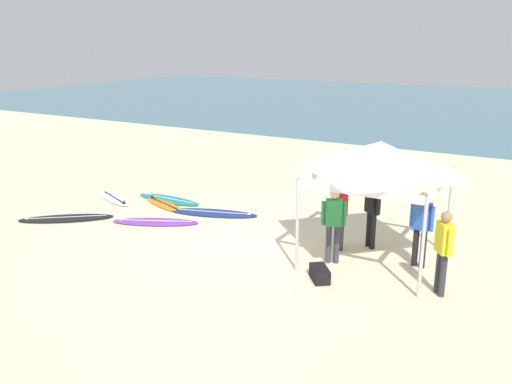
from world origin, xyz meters
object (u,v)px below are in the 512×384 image
(person_blue, at_px, (421,224))
(surfboard_black, at_px, (66,218))
(surfboard_purple, at_px, (155,222))
(surfboard_white, at_px, (115,199))
(surfboard_navy, at_px, (214,213))
(surfboard_orange, at_px, (164,204))
(person_green, at_px, (333,221))
(gear_bag_near_tent, at_px, (320,274))
(person_red, at_px, (341,209))
(surfboard_teal, at_px, (169,199))
(person_black, at_px, (372,208))
(person_yellow, at_px, (443,247))
(canopy_tent, at_px, (380,158))

(person_blue, bearing_deg, surfboard_black, -170.21)
(surfboard_purple, xyz_separation_m, person_blue, (6.96, 0.61, 0.95))
(surfboard_purple, bearing_deg, surfboard_white, 156.78)
(surfboard_black, relative_size, surfboard_navy, 0.92)
(surfboard_orange, xyz_separation_m, surfboard_white, (-1.75, -0.29, -0.00))
(surfboard_navy, distance_m, person_green, 4.64)
(surfboard_navy, xyz_separation_m, person_green, (4.26, -1.57, 0.95))
(surfboard_white, bearing_deg, person_green, -8.90)
(person_green, distance_m, gear_bag_near_tent, 1.30)
(person_red, xyz_separation_m, person_green, (0.16, -0.86, 0.00))
(surfboard_black, relative_size, surfboard_teal, 1.03)
(surfboard_teal, bearing_deg, person_black, -5.74)
(surfboard_black, xyz_separation_m, person_red, (7.42, 1.74, 0.95))
(surfboard_orange, bearing_deg, person_green, -14.05)
(person_yellow, xyz_separation_m, person_green, (-2.42, 0.41, 0.00))
(person_black, bearing_deg, gear_bag_near_tent, -98.28)
(canopy_tent, bearing_deg, person_black, 113.76)
(canopy_tent, distance_m, surfboard_black, 8.81)
(surfboard_white, distance_m, surfboard_teal, 1.71)
(surfboard_orange, height_order, surfboard_teal, same)
(surfboard_navy, height_order, person_blue, person_blue)
(surfboard_purple, relative_size, surfboard_black, 0.99)
(person_yellow, xyz_separation_m, person_black, (-1.97, 1.73, 0.00))
(surfboard_purple, relative_size, person_blue, 1.42)
(surfboard_purple, relative_size, surfboard_white, 1.22)
(surfboard_navy, bearing_deg, person_red, -9.76)
(surfboard_teal, bearing_deg, surfboard_white, -153.06)
(person_red, relative_size, person_yellow, 1.00)
(surfboard_orange, height_order, person_red, person_red)
(person_green, bearing_deg, person_black, 70.99)
(person_yellow, bearing_deg, surfboard_white, 170.95)
(canopy_tent, xyz_separation_m, surfboard_black, (-8.37, -1.45, -2.35))
(surfboard_black, distance_m, person_black, 8.39)
(surfboard_teal, distance_m, person_blue, 8.15)
(person_red, bearing_deg, person_green, -79.45)
(surfboard_navy, relative_size, gear_bag_near_tent, 4.47)
(surfboard_black, bearing_deg, person_green, 6.61)
(person_yellow, relative_size, person_blue, 1.00)
(surfboard_orange, relative_size, person_blue, 1.11)
(surfboard_teal, distance_m, person_red, 6.27)
(person_green, xyz_separation_m, person_black, (0.45, 1.32, 0.00))
(person_black, bearing_deg, person_yellow, -41.30)
(surfboard_white, height_order, person_black, person_black)
(surfboard_black, xyz_separation_m, person_green, (7.58, 0.88, 0.95))
(surfboard_purple, xyz_separation_m, surfboard_black, (-2.37, -1.00, -0.00))
(person_black, relative_size, gear_bag_near_tent, 2.85)
(person_blue, height_order, gear_bag_near_tent, person_blue)
(canopy_tent, xyz_separation_m, gear_bag_near_tent, (-0.66, -1.55, -2.25))
(gear_bag_near_tent, bearing_deg, person_blue, 46.63)
(canopy_tent, relative_size, surfboard_black, 1.12)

